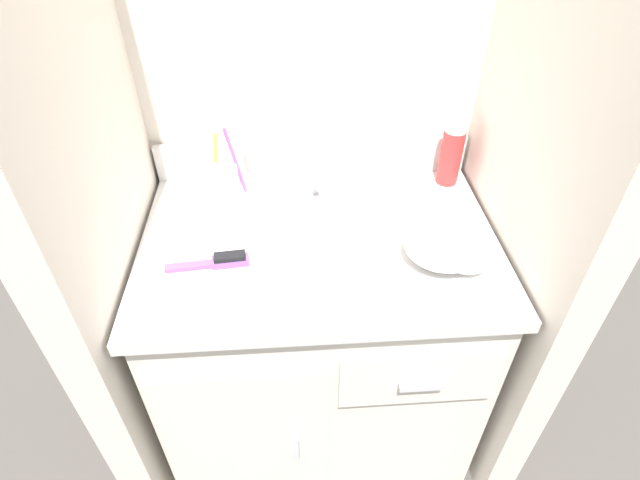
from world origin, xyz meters
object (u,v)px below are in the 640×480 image
Objects in this scene: hand_towel at (450,246)px; hairbrush at (219,261)px; shaving_cream_can at (451,154)px; toothbrush_cup at (226,176)px.

hairbrush is at bearing 177.75° from hand_towel.
shaving_cream_can reaches higher than hairbrush.
shaving_cream_can is 0.93× the size of hand_towel.
toothbrush_cup is 0.29m from hairbrush.
hairbrush is 0.52m from hand_towel.
shaving_cream_can reaches higher than hand_towel.
hairbrush is at bearing -89.67° from toothbrush_cup.
hand_towel is at bearing -104.52° from shaving_cream_can.
hand_towel is (-0.08, -0.32, -0.04)m from shaving_cream_can.
hairbrush is 0.98× the size of hand_towel.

